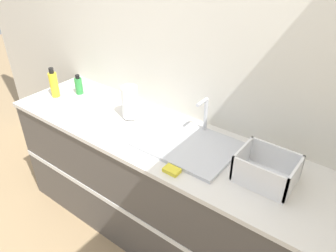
{
  "coord_description": "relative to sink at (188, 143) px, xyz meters",
  "views": [
    {
      "loc": [
        1.08,
        -1.04,
        2.05
      ],
      "look_at": [
        0.08,
        0.28,
        1.01
      ],
      "focal_mm": 35.0,
      "sensor_mm": 36.0,
      "label": 1
    }
  ],
  "objects": [
    {
      "name": "wall_back",
      "position": [
        -0.19,
        0.32,
        0.39
      ],
      "size": [
        4.72,
        0.06,
        2.6
      ],
      "color": "beige",
      "rests_on": "ground_plane"
    },
    {
      "name": "sponge",
      "position": [
        0.07,
        -0.26,
        -0.0
      ],
      "size": [
        0.09,
        0.06,
        0.02
      ],
      "color": "yellow",
      "rests_on": "counter_cabinet"
    },
    {
      "name": "sink",
      "position": [
        0.0,
        0.0,
        0.0
      ],
      "size": [
        0.58,
        0.43,
        0.25
      ],
      "color": "silver",
      "rests_on": "counter_cabinet"
    },
    {
      "name": "dish_rack",
      "position": [
        0.5,
        -0.02,
        0.05
      ],
      "size": [
        0.29,
        0.23,
        0.16
      ],
      "color": "white",
      "rests_on": "counter_cabinet"
    },
    {
      "name": "bottle_yellow",
      "position": [
        -1.19,
        -0.07,
        0.09
      ],
      "size": [
        0.06,
        0.06,
        0.23
      ],
      "color": "yellow",
      "rests_on": "counter_cabinet"
    },
    {
      "name": "bottle_green",
      "position": [
        -1.08,
        0.07,
        0.05
      ],
      "size": [
        0.06,
        0.06,
        0.16
      ],
      "color": "#2D8C3D",
      "rests_on": "counter_cabinet"
    },
    {
      "name": "paper_towel_roll",
      "position": [
        -0.5,
        0.04,
        0.1
      ],
      "size": [
        0.11,
        0.11,
        0.23
      ],
      "color": "#4C4C51",
      "rests_on": "counter_cabinet"
    },
    {
      "name": "counter_cabinet",
      "position": [
        -0.19,
        -0.02,
        -0.46
      ],
      "size": [
        2.35,
        0.65,
        0.89
      ],
      "color": "#514C47",
      "rests_on": "ground_plane"
    }
  ]
}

